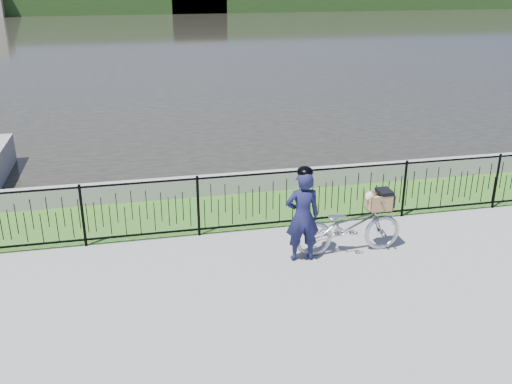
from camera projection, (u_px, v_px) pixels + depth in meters
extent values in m
plane|color=gray|center=(274.00, 272.00, 9.17)|extent=(120.00, 120.00, 0.00)
cube|color=#366920|center=(242.00, 209.00, 11.53)|extent=(60.00, 2.00, 0.01)
plane|color=#28271F|center=(157.00, 40.00, 39.18)|extent=(120.00, 120.00, 0.00)
cube|color=gray|center=(233.00, 183.00, 12.37)|extent=(60.00, 0.30, 0.40)
imported|color=#A4A8B0|center=(348.00, 226.00, 9.63)|extent=(1.86, 0.65, 0.98)
cube|color=black|center=(378.00, 209.00, 9.64)|extent=(0.38, 0.18, 0.02)
cube|color=olive|center=(378.00, 209.00, 9.64)|extent=(0.40, 0.30, 0.01)
cube|color=olive|center=(375.00, 198.00, 9.72)|extent=(0.40, 0.01, 0.28)
cube|color=olive|center=(382.00, 205.00, 9.46)|extent=(0.40, 0.02, 0.28)
cube|color=olive|center=(390.00, 200.00, 9.63)|extent=(0.01, 0.30, 0.28)
cube|color=olive|center=(368.00, 202.00, 9.55)|extent=(0.02, 0.30, 0.28)
cube|color=black|center=(385.00, 192.00, 9.55)|extent=(0.22, 0.32, 0.06)
cube|color=black|center=(391.00, 199.00, 9.62)|extent=(0.02, 0.32, 0.22)
ellipsoid|color=silver|center=(378.00, 202.00, 9.59)|extent=(0.31, 0.22, 0.20)
sphere|color=silver|center=(370.00, 196.00, 9.49)|extent=(0.15, 0.15, 0.15)
sphere|color=silver|center=(367.00, 198.00, 9.47)|extent=(0.07, 0.07, 0.07)
sphere|color=black|center=(366.00, 199.00, 9.46)|extent=(0.02, 0.02, 0.02)
cone|color=#9C6A41|center=(369.00, 191.00, 9.52)|extent=(0.06, 0.08, 0.08)
cone|color=#9C6A41|center=(372.00, 193.00, 9.44)|extent=(0.06, 0.08, 0.08)
imported|color=#16183E|center=(303.00, 216.00, 9.29)|extent=(0.59, 0.41, 1.56)
ellipsoid|color=black|center=(304.00, 173.00, 9.01)|extent=(0.26, 0.29, 0.18)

